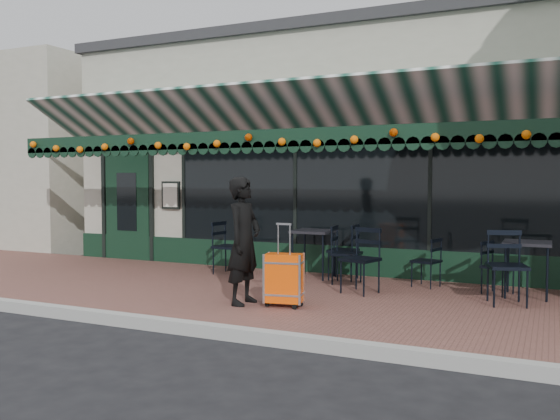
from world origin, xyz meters
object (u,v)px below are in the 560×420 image
at_px(chair_a_left, 426,262).
at_px(chair_a_front, 507,267).
at_px(suitcase, 284,279).
at_px(cafe_table_a, 527,247).
at_px(chair_b_left, 343,251).
at_px(chair_b_front, 360,260).
at_px(cafe_table_b, 314,235).
at_px(chair_b_right, 347,254).
at_px(woman, 244,241).
at_px(chair_a_right, 498,268).
at_px(chair_solo, 228,247).

xyz_separation_m(chair_a_left, chair_a_front, (1.23, -0.88, 0.11)).
bearing_deg(suitcase, cafe_table_a, 24.70).
xyz_separation_m(chair_b_left, chair_b_front, (0.60, -1.03, 0.02)).
relative_size(cafe_table_b, chair_b_right, 0.86).
xyz_separation_m(woman, chair_a_right, (3.03, 2.12, -0.46)).
distance_m(chair_a_left, chair_a_right, 1.07).
xyz_separation_m(woman, chair_a_left, (1.97, 2.30, -0.46)).
relative_size(suitcase, chair_a_left, 1.40).
height_order(chair_a_left, chair_a_right, chair_a_right).
distance_m(cafe_table_b, chair_b_right, 0.81).
bearing_deg(chair_b_left, chair_a_front, 67.19).
bearing_deg(cafe_table_b, suitcase, -77.82).
bearing_deg(chair_b_front, chair_b_left, 137.13).
relative_size(cafe_table_b, chair_a_left, 1.04).
bearing_deg(chair_a_left, chair_a_front, 70.67).
distance_m(chair_a_left, chair_b_right, 1.24).
xyz_separation_m(cafe_table_a, chair_a_front, (-0.22, -0.68, -0.21)).
xyz_separation_m(suitcase, cafe_table_a, (2.86, 2.04, 0.34)).
xyz_separation_m(chair_a_left, chair_b_right, (-1.21, -0.24, 0.08)).
xyz_separation_m(woman, cafe_table_a, (3.41, 2.10, -0.14)).
distance_m(woman, chair_b_front, 1.85).
xyz_separation_m(cafe_table_b, chair_a_right, (2.97, -0.26, -0.34)).
bearing_deg(chair_b_front, cafe_table_a, 34.80).
bearing_deg(chair_a_right, chair_a_front, -142.91).
bearing_deg(chair_b_left, cafe_table_b, -90.00).
height_order(cafe_table_b, chair_solo, chair_solo).
height_order(chair_b_left, chair_solo, chair_b_left).
height_order(suitcase, chair_b_front, suitcase).
xyz_separation_m(cafe_table_b, chair_a_front, (3.14, -0.97, -0.23)).
distance_m(woman, chair_solo, 2.59).
height_order(chair_b_left, chair_b_right, chair_b_left).
bearing_deg(chair_a_left, chair_b_front, -24.30).
xyz_separation_m(chair_b_right, chair_solo, (-2.20, 0.05, -0.00)).
xyz_separation_m(chair_a_right, chair_b_front, (-1.84, -0.75, 0.10)).
height_order(chair_a_right, chair_b_right, chair_b_right).
xyz_separation_m(chair_b_right, chair_b_front, (0.43, -0.68, 0.02)).
bearing_deg(chair_a_right, chair_b_front, 135.39).
relative_size(chair_b_right, chair_b_front, 0.97).
distance_m(cafe_table_b, chair_solo, 1.55).
xyz_separation_m(chair_a_left, chair_solo, (-3.41, -0.18, 0.08)).
bearing_deg(chair_solo, woman, -141.12).
relative_size(woman, chair_b_left, 1.80).
xyz_separation_m(cafe_table_b, chair_b_front, (1.13, -1.01, -0.24)).
xyz_separation_m(woman, chair_b_left, (0.58, 2.41, -0.38)).
height_order(woman, chair_solo, woman).
height_order(suitcase, chair_solo, suitcase).
distance_m(chair_a_right, chair_b_left, 2.46).
height_order(woman, chair_b_front, woman).
bearing_deg(cafe_table_a, cafe_table_b, 175.20).
bearing_deg(chair_a_right, chair_b_left, 106.69).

